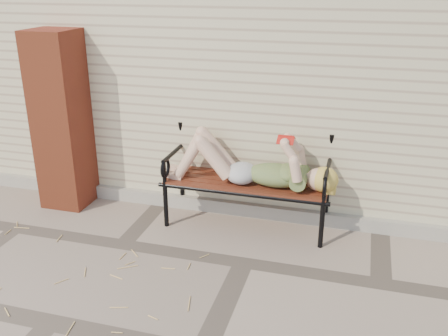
% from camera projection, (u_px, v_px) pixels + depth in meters
% --- Properties ---
extents(ground, '(80.00, 80.00, 0.00)m').
position_uv_depth(ground, '(243.00, 263.00, 4.71)').
color(ground, gray).
rests_on(ground, ground).
extents(house_wall, '(8.00, 4.00, 3.00)m').
position_uv_depth(house_wall, '(297.00, 55.00, 6.84)').
color(house_wall, beige).
rests_on(house_wall, ground).
extents(foundation_strip, '(8.00, 0.10, 0.15)m').
position_uv_depth(foundation_strip, '(264.00, 211.00, 5.55)').
color(foundation_strip, gray).
rests_on(foundation_strip, ground).
extents(brick_pillar, '(0.50, 0.50, 2.00)m').
position_uv_depth(brick_pillar, '(62.00, 121.00, 5.59)').
color(brick_pillar, brown).
rests_on(brick_pillar, ground).
extents(garden_bench, '(1.86, 0.74, 1.21)m').
position_uv_depth(garden_bench, '(249.00, 163.00, 5.27)').
color(garden_bench, black).
rests_on(garden_bench, ground).
extents(reading_woman, '(1.76, 0.40, 0.55)m').
position_uv_depth(reading_woman, '(248.00, 164.00, 5.12)').
color(reading_woman, '#0A424C').
rests_on(reading_woman, ground).
extents(straw_scatter, '(2.83, 1.68, 0.01)m').
position_uv_depth(straw_scatter, '(41.00, 283.00, 4.39)').
color(straw_scatter, tan).
rests_on(straw_scatter, ground).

